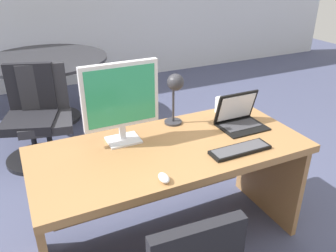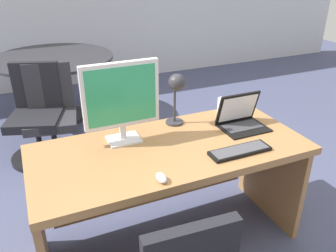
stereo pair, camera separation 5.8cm
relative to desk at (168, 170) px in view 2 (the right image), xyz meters
name	(u,v)px [view 2 (the right image)]	position (x,y,z in m)	size (l,w,h in m)	color
ground	(113,144)	(0.00, 1.46, -0.55)	(12.00, 12.00, 0.00)	#474C6B
desk	(168,170)	(0.00, 0.00, 0.00)	(1.65, 0.75, 0.75)	#9E7042
monitor	(121,98)	(-0.23, 0.15, 0.48)	(0.46, 0.16, 0.50)	silver
laptop	(240,116)	(0.54, 0.03, 0.27)	(0.30, 0.24, 0.23)	black
keyboard	(240,151)	(0.34, -0.27, 0.21)	(0.37, 0.11, 0.02)	black
mouse	(161,178)	(-0.19, -0.35, 0.22)	(0.05, 0.09, 0.04)	silver
desk_lamp	(176,89)	(0.16, 0.22, 0.46)	(0.12, 0.15, 0.36)	#2D2D33
coffee_mug	(223,106)	(0.56, 0.26, 0.25)	(0.11, 0.08, 0.11)	white
meeting_table	(54,72)	(-0.40, 2.36, 0.03)	(1.38, 1.38, 0.76)	black
meeting_chair_near	(52,122)	(-0.56, 1.49, -0.20)	(0.56, 0.56, 0.89)	black
meeting_chair_far	(38,122)	(-0.69, 1.52, -0.19)	(0.58, 0.60, 0.90)	black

